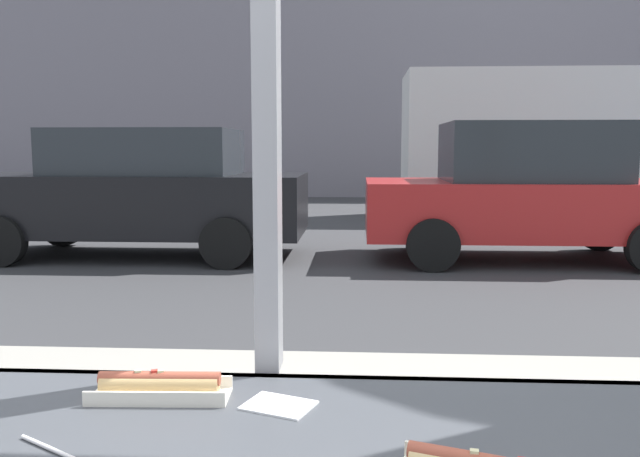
{
  "coord_description": "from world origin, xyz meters",
  "views": [
    {
      "loc": [
        0.19,
        -1.26,
        1.47
      ],
      "look_at": [
        -0.05,
        2.77,
        0.97
      ],
      "focal_mm": 36.64,
      "sensor_mm": 36.0,
      "label": 1
    }
  ],
  "objects_px": {
    "parked_car_red": "(526,192)",
    "box_truck": "(553,140)",
    "hotdog_tray_far": "(160,386)",
    "parked_car_black": "(138,192)"
  },
  "relations": [
    {
      "from": "hotdog_tray_far",
      "to": "parked_car_black",
      "type": "bearing_deg",
      "value": 109.23
    },
    {
      "from": "parked_car_black",
      "to": "parked_car_red",
      "type": "height_order",
      "value": "parked_car_red"
    },
    {
      "from": "hotdog_tray_far",
      "to": "parked_car_black",
      "type": "relative_size",
      "value": 0.06
    },
    {
      "from": "parked_car_red",
      "to": "box_truck",
      "type": "distance_m",
      "value": 5.63
    },
    {
      "from": "parked_car_red",
      "to": "box_truck",
      "type": "height_order",
      "value": "box_truck"
    },
    {
      "from": "parked_car_red",
      "to": "parked_car_black",
      "type": "bearing_deg",
      "value": 180.0
    },
    {
      "from": "parked_car_black",
      "to": "parked_car_red",
      "type": "relative_size",
      "value": 1.11
    },
    {
      "from": "parked_car_black",
      "to": "parked_car_red",
      "type": "xyz_separation_m",
      "value": [
        5.17,
        -0.0,
        0.02
      ]
    },
    {
      "from": "parked_car_red",
      "to": "box_truck",
      "type": "xyz_separation_m",
      "value": [
        1.84,
        5.27,
        0.73
      ]
    },
    {
      "from": "hotdog_tray_far",
      "to": "box_truck",
      "type": "distance_m",
      "value": 13.52
    }
  ]
}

